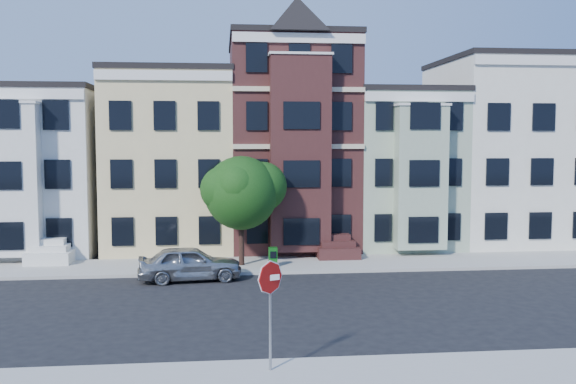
{
  "coord_description": "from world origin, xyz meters",
  "views": [
    {
      "loc": [
        -4.08,
        -23.75,
        6.4
      ],
      "look_at": [
        -1.36,
        2.6,
        4.2
      ],
      "focal_mm": 40.0,
      "sensor_mm": 36.0,
      "label": 1
    }
  ],
  "objects": [
    {
      "name": "newspaper_box",
      "position": [
        -1.63,
        7.22,
        0.62
      ],
      "size": [
        0.43,
        0.39,
        0.95
      ],
      "primitive_type": "cube",
      "rotation": [
        0.0,
        0.0,
        -0.02
      ],
      "color": "#0E5514",
      "rests_on": "far_sidewalk"
    },
    {
      "name": "near_sidewalk",
      "position": [
        0.0,
        -8.0,
        0.07
      ],
      "size": [
        60.0,
        4.0,
        0.15
      ],
      "primitive_type": "cube",
      "color": "#9E9B93",
      "rests_on": "ground"
    },
    {
      "name": "parked_car",
      "position": [
        -5.55,
        5.15,
        0.79
      ],
      "size": [
        4.82,
        2.36,
        1.58
      ],
      "primitive_type": "imported",
      "rotation": [
        0.0,
        0.0,
        1.68
      ],
      "color": "#9DA0A5",
      "rests_on": "ground"
    },
    {
      "name": "house_green",
      "position": [
        6.5,
        14.5,
        4.5
      ],
      "size": [
        6.0,
        9.0,
        9.0
      ],
      "primitive_type": "cube",
      "color": "#9BAE92",
      "rests_on": "ground"
    },
    {
      "name": "house_cream",
      "position": [
        13.5,
        14.5,
        5.5
      ],
      "size": [
        8.0,
        9.0,
        11.0
      ],
      "primitive_type": "cube",
      "color": "white",
      "rests_on": "ground"
    },
    {
      "name": "stop_sign",
      "position": [
        -2.82,
        -6.89,
        1.85
      ],
      "size": [
        0.92,
        0.44,
        3.4
      ],
      "primitive_type": null,
      "rotation": [
        0.0,
        0.0,
        0.35
      ],
      "color": "#A50D09",
      "rests_on": "near_sidewalk"
    },
    {
      "name": "street_tree",
      "position": [
        -3.14,
        7.78,
        3.49
      ],
      "size": [
        5.83,
        5.83,
        6.69
      ],
      "primitive_type": null,
      "rotation": [
        0.0,
        0.0,
        0.01
      ],
      "color": "#1E5115",
      "rests_on": "far_sidewalk"
    },
    {
      "name": "ground",
      "position": [
        0.0,
        0.0,
        0.0
      ],
      "size": [
        120.0,
        120.0,
        0.0
      ],
      "primitive_type": "plane",
      "color": "black"
    },
    {
      "name": "house_white",
      "position": [
        -15.0,
        14.5,
        4.5
      ],
      "size": [
        8.0,
        9.0,
        9.0
      ],
      "primitive_type": "cube",
      "color": "silver",
      "rests_on": "ground"
    },
    {
      "name": "far_sidewalk",
      "position": [
        0.0,
        8.0,
        0.07
      ],
      "size": [
        60.0,
        4.0,
        0.15
      ],
      "primitive_type": "cube",
      "color": "#9E9B93",
      "rests_on": "ground"
    },
    {
      "name": "house_yellow",
      "position": [
        -7.0,
        14.5,
        5.0
      ],
      "size": [
        7.0,
        9.0,
        10.0
      ],
      "primitive_type": "cube",
      "color": "beige",
      "rests_on": "ground"
    },
    {
      "name": "house_brown",
      "position": [
        0.0,
        14.5,
        6.0
      ],
      "size": [
        7.0,
        9.0,
        12.0
      ],
      "primitive_type": "cube",
      "color": "#3D1C1A",
      "rests_on": "ground"
    }
  ]
}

